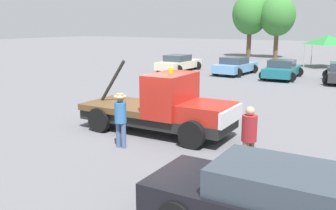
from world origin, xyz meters
The scene contains 12 objects.
ground_plane centered at (0.00, 0.00, 0.00)m, with size 160.00×160.00×0.00m, color slate.
tow_truck centered at (0.34, 0.01, 0.92)m, with size 5.64×2.28×2.51m.
foreground_car centered at (5.73, -4.45, 0.65)m, with size 5.40×2.08×1.34m.
person_near_truck centered at (4.06, -1.83, 1.01)m, with size 0.39×0.39×1.75m.
person_at_hood centered at (0.00, -1.98, 1.01)m, with size 0.38×0.38×1.72m.
parked_car_cream centered at (-8.21, 15.82, 0.65)m, with size 2.39×4.78×1.34m.
parked_car_skyblue centered at (-3.48, 16.25, 0.65)m, with size 2.62×4.42×1.34m.
parked_car_teal centered at (0.17, 15.90, 0.65)m, with size 2.65×4.58×1.34m.
canopy_tent_green centered at (1.70, 24.65, 2.44)m, with size 3.19×3.19×2.84m.
tree_center centered at (-4.92, 32.15, 4.68)m, with size 3.91×3.91×6.98m.
tree_right centered at (-8.05, 32.00, 4.89)m, with size 4.08×4.08×7.29m.
traffic_cone centered at (1.12, 4.63, 0.25)m, with size 0.40×0.40×0.55m.
Camera 1 is at (7.09, -10.72, 3.78)m, focal length 40.00 mm.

